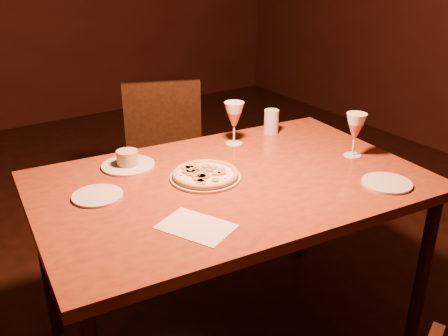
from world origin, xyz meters
TOP-DOWN VIEW (x-y plane):
  - floor at (0.00, 0.00)m, footprint 7.00×7.00m
  - dining_table at (0.09, -0.18)m, footprint 1.63×1.13m
  - chair_far at (0.29, 0.79)m, footprint 0.60×0.60m
  - pizza_plate at (0.00, -0.12)m, footprint 0.29×0.29m
  - ramekin_saucer at (-0.21, 0.16)m, footprint 0.23×0.23m
  - wine_glass_far at (0.32, 0.13)m, footprint 0.09×0.09m
  - wine_glass_right at (0.68, -0.28)m, footprint 0.09×0.09m
  - water_tumbler at (0.56, 0.15)m, footprint 0.07×0.07m
  - side_plate_left at (-0.42, -0.04)m, footprint 0.19×0.19m
  - side_plate_near at (0.57, -0.56)m, footprint 0.20×0.20m
  - menu_card at (-0.22, -0.43)m, footprint 0.25×0.29m

SIDE VIEW (x-z plane):
  - floor at x=0.00m, z-range 0.00..0.00m
  - chair_far at x=0.29m, z-range 0.06..1.02m
  - dining_table at x=0.09m, z-range 0.34..1.17m
  - menu_card at x=-0.22m, z-range 0.83..0.83m
  - side_plate_left at x=-0.42m, z-range 0.83..0.84m
  - side_plate_near at x=0.57m, z-range 0.83..0.84m
  - pizza_plate at x=0.00m, z-range 0.83..0.86m
  - ramekin_saucer at x=-0.21m, z-range 0.82..0.89m
  - water_tumbler at x=0.56m, z-range 0.83..0.95m
  - wine_glass_right at x=0.68m, z-range 0.83..1.03m
  - wine_glass_far at x=0.32m, z-range 0.83..1.03m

